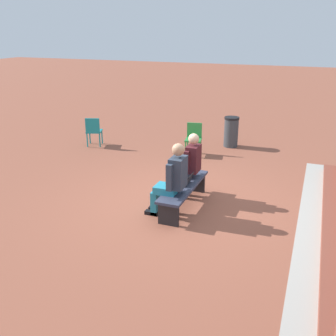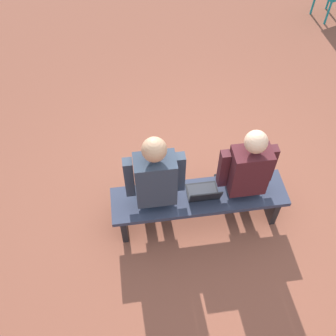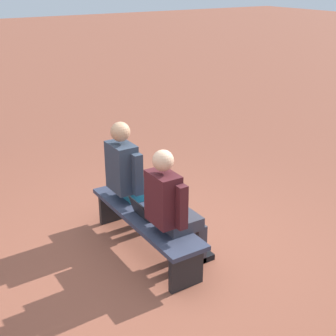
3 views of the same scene
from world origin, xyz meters
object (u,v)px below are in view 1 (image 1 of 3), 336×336
person_adult (172,178)px  litter_bin (231,132)px  bench (184,190)px  person_student (188,164)px  plastic_chair_by_pillar (94,130)px  laptop (185,182)px  plastic_chair_near_bench_right (194,137)px

person_adult → litter_bin: (-4.75, 0.02, -0.30)m
bench → litter_bin: 4.30m
bench → person_student: bearing=-171.3°
person_student → litter_bin: (-3.86, 0.02, -0.29)m
person_student → plastic_chair_by_pillar: (-2.48, -3.67, -0.24)m
laptop → plastic_chair_by_pillar: (-2.88, -3.75, -0.02)m
plastic_chair_by_pillar → litter_bin: size_ratio=0.98×
litter_bin → bench: bearing=0.6°
bench → person_student: size_ratio=1.34×
bench → laptop: size_ratio=5.62×
litter_bin → plastic_chair_near_bench_right: bearing=-36.1°
laptop → plastic_chair_near_bench_right: bearing=-165.3°
bench → plastic_chair_near_bench_right: (-3.23, -0.83, 0.13)m
bench → plastic_chair_by_pillar: bearing=-128.0°
person_adult → plastic_chair_by_pillar: size_ratio=1.65×
laptop → plastic_chair_by_pillar: size_ratio=0.38×
plastic_chair_near_bench_right → person_student: bearing=15.2°
person_adult → laptop: bearing=170.3°
bench → person_adult: 0.59m
bench → plastic_chair_by_pillar: size_ratio=2.14×
bench → person_student: (-0.44, -0.07, 0.36)m
person_student → plastic_chair_by_pillar: size_ratio=1.60×
bench → person_adult: size_ratio=1.30×
plastic_chair_by_pillar → litter_bin: litter_bin is taller
plastic_chair_near_bench_right → plastic_chair_by_pillar: size_ratio=1.00×
laptop → person_student: bearing=-168.9°
litter_bin → person_student: bearing=-0.3°
bench → plastic_chair_by_pillar: (-2.92, -3.73, 0.13)m
plastic_chair_near_bench_right → person_adult: bearing=11.6°
person_student → bench: bearing=8.7°
person_student → plastic_chair_near_bench_right: person_student is taller
plastic_chair_near_bench_right → litter_bin: 1.33m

